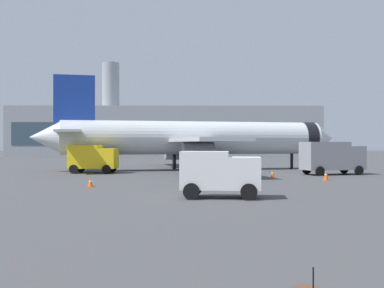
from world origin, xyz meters
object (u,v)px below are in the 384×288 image
Objects in this scene: fuel_truck at (332,157)px; safety_cone_mid at (90,182)px; service_truck at (93,157)px; safety_cone_far at (326,176)px; safety_cone_near at (273,174)px; airplane_at_gate at (193,138)px; cargo_van at (219,172)px.

fuel_truck reaches higher than safety_cone_mid.
service_truck reaches higher than safety_cone_far.
safety_cone_mid is (-14.41, -8.66, -0.04)m from safety_cone_near.
service_truck is 7.85× the size of safety_cone_mid.
fuel_truck is 7.71m from safety_cone_near.
safety_cone_mid is 0.77× the size of safety_cone_far.
safety_cone_near is (17.31, -6.60, -1.25)m from service_truck.
airplane_at_gate reaches higher than safety_cone_mid.
safety_cone_near is at bearing 138.33° from safety_cone_far.
cargo_van is 16.49m from safety_cone_near.
safety_cone_far is (10.64, -15.55, -3.25)m from airplane_at_gate.
airplane_at_gate is 22.43m from safety_cone_mid.
service_truck is 6.98× the size of safety_cone_near.
fuel_truck is at bearing 30.68° from safety_cone_near.
fuel_truck is 7.74× the size of safety_cone_far.
safety_cone_mid is at bearing -148.99° from safety_cone_near.
cargo_van is 10.93m from safety_cone_mid.
airplane_at_gate reaches higher than fuel_truck.
service_truck is 0.78× the size of fuel_truck.
airplane_at_gate is at bearing 92.11° from cargo_van.
cargo_van is 6.42× the size of safety_cone_near.
safety_cone_near is at bearing -20.88° from service_truck.
cargo_van reaches higher than safety_cone_far.
safety_cone_near is (-6.52, -3.87, -1.42)m from fuel_truck.
fuel_truck is 24.43m from safety_cone_mid.
cargo_van is at bearing -62.50° from service_truck.
safety_cone_mid is (2.90, -15.26, -1.29)m from service_truck.
fuel_truck is (13.40, -8.33, -1.88)m from airplane_at_gate.
airplane_at_gate is 42.98× the size of safety_cone_far.
service_truck is at bearing 154.72° from safety_cone_far.
service_truck is 23.98m from fuel_truck.
service_truck is 1.09× the size of cargo_van.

